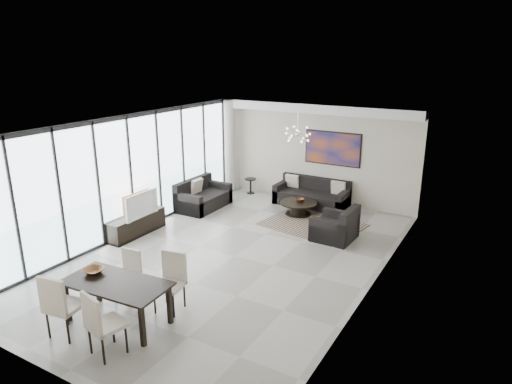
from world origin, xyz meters
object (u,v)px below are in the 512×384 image
Objects in this scene: tv_console at (136,225)px; television at (138,204)px; sofa_main at (312,196)px; coffee_table at (298,207)px; dining_table at (116,287)px.

tv_console is 0.58m from television.
sofa_main is at bearing 55.97° from tv_console.
coffee_table is 4.35m from tv_console.
television is (0.16, -0.02, 0.56)m from tv_console.
television reaches higher than sofa_main.
coffee_table is 0.48× the size of sofa_main.
sofa_main is (-0.00, 0.94, 0.06)m from coffee_table.
coffee_table is at bearing -40.17° from television.
sofa_main is 7.19m from dining_table.
coffee_table is 0.62× the size of tv_console.
tv_console is at bearing -130.96° from coffee_table.
television reaches higher than coffee_table.
sofa_main reaches higher than tv_console.
television reaches higher than tv_console.
television is at bearing -129.14° from coffee_table.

